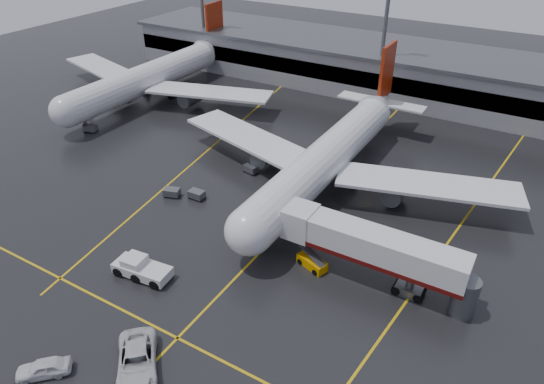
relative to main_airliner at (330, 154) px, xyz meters
The scene contains 19 objects.
ground 10.57m from the main_airliner, 90.00° to the right, with size 220.00×220.00×0.00m, color black.
apron_line_centre 10.57m from the main_airliner, 90.00° to the right, with size 0.25×90.00×0.02m, color gold.
apron_line_stop 31.98m from the main_airliner, 90.00° to the right, with size 60.00×0.25×0.02m, color gold.
apron_line_left 20.44m from the main_airliner, behind, with size 0.25×70.00×0.02m, color gold.
apron_line_right 18.49m from the main_airliner, ahead, with size 0.25×70.00×0.02m, color gold.
terminal 38.23m from the main_airliner, 90.00° to the left, with size 122.00×19.00×8.60m.
light_mast_mid 34.26m from the main_airliner, 98.80° to the left, with size 3.00×1.20×25.45m.
main_airliner is the anchor object (origin of this frame).
second_airliner 43.68m from the main_airliner, 164.05° to the left, with size 48.80×45.60×14.10m.
jet_bridge 19.68m from the main_airliner, 52.90° to the right, with size 19.90×3.40×6.05m.
pushback_tractor 28.57m from the main_airliner, 107.62° to the right, with size 6.34×3.19×2.19m.
belt_loader 18.27m from the main_airliner, 70.54° to the right, with size 3.66×2.47×2.14m.
service_van_a 36.03m from the main_airliner, 91.08° to the right, with size 3.15×6.84×1.90m, color silver.
service_van_d 40.93m from the main_airliner, 99.81° to the right, with size 1.75×4.34×1.48m, color silver.
baggage_cart_a 18.21m from the main_airliner, 135.99° to the right, with size 2.02×1.33×1.12m.
baggage_cart_b 21.26m from the main_airliner, 139.43° to the right, with size 2.30×1.85×1.12m.
baggage_cart_c 11.51m from the main_airliner, 163.24° to the right, with size 2.21×1.65×1.12m.
baggage_cart_d 46.62m from the main_airliner, behind, with size 2.33×1.91×1.12m.
baggage_cart_e 40.90m from the main_airliner, behind, with size 2.32×1.89×1.12m.
Camera 1 is at (22.60, -43.76, 34.16)m, focal length 32.42 mm.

